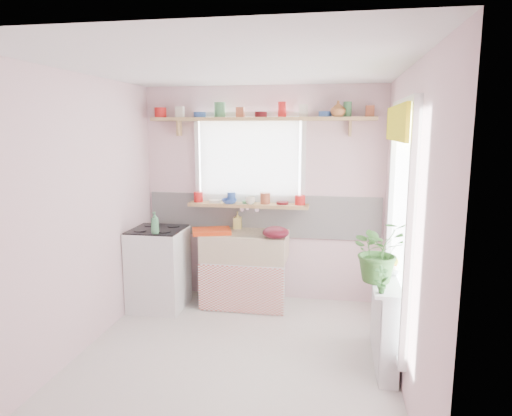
# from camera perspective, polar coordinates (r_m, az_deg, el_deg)

# --- Properties ---
(room) EXTENTS (3.20, 3.20, 3.20)m
(room) POSITION_cam_1_polar(r_m,az_deg,el_deg) (4.55, 7.58, 1.66)
(room) COLOR silver
(room) RESTS_ON ground
(sink_unit) EXTENTS (0.95, 0.65, 1.11)m
(sink_unit) POSITION_cam_1_polar(r_m,az_deg,el_deg) (5.28, -1.35, -7.56)
(sink_unit) COLOR white
(sink_unit) RESTS_ON ground
(cooker) EXTENTS (0.58, 0.58, 0.93)m
(cooker) POSITION_cam_1_polar(r_m,az_deg,el_deg) (5.31, -12.06, -7.35)
(cooker) COLOR white
(cooker) RESTS_ON ground
(radiator_ledge) EXTENTS (0.22, 0.95, 0.78)m
(radiator_ledge) POSITION_cam_1_polar(r_m,az_deg,el_deg) (4.19, 15.83, -13.22)
(radiator_ledge) COLOR white
(radiator_ledge) RESTS_ON ground
(windowsill) EXTENTS (1.40, 0.22, 0.04)m
(windowsill) POSITION_cam_1_polar(r_m,az_deg,el_deg) (5.29, -0.98, 0.38)
(windowsill) COLOR tan
(windowsill) RESTS_ON room
(pine_shelf) EXTENTS (2.52, 0.24, 0.04)m
(pine_shelf) POSITION_cam_1_polar(r_m,az_deg,el_deg) (5.18, 0.63, 11.06)
(pine_shelf) COLOR tan
(pine_shelf) RESTS_ON room
(shelf_crockery) EXTENTS (2.47, 0.11, 0.12)m
(shelf_crockery) POSITION_cam_1_polar(r_m,az_deg,el_deg) (5.18, 0.63, 11.90)
(shelf_crockery) COLOR red
(shelf_crockery) RESTS_ON pine_shelf
(sill_crockery) EXTENTS (1.35, 0.11, 0.12)m
(sill_crockery) POSITION_cam_1_polar(r_m,az_deg,el_deg) (5.28, -1.17, 1.19)
(sill_crockery) COLOR red
(sill_crockery) RESTS_ON windowsill
(dish_tray) EXTENTS (0.50, 0.44, 0.04)m
(dish_tray) POSITION_cam_1_polar(r_m,az_deg,el_deg) (5.18, -5.58, -2.89)
(dish_tray) COLOR red
(dish_tray) RESTS_ON sink_unit
(colander) EXTENTS (0.38, 0.38, 0.13)m
(colander) POSITION_cam_1_polar(r_m,az_deg,el_deg) (4.91, 2.49, -3.07)
(colander) COLOR #510E1A
(colander) RESTS_ON sink_unit
(jade_plant) EXTENTS (0.60, 0.56, 0.52)m
(jade_plant) POSITION_cam_1_polar(r_m,az_deg,el_deg) (3.87, 15.13, -5.11)
(jade_plant) COLOR #386A2A
(jade_plant) RESTS_ON radiator_ledge
(fruit_bowl) EXTENTS (0.37, 0.37, 0.07)m
(fruit_bowl) POSITION_cam_1_polar(r_m,az_deg,el_deg) (4.18, 16.36, -7.31)
(fruit_bowl) COLOR white
(fruit_bowl) RESTS_ON radiator_ledge
(herb_pot) EXTENTS (0.13, 0.11, 0.22)m
(herb_pot) POSITION_cam_1_polar(r_m,az_deg,el_deg) (3.64, 15.41, -8.63)
(herb_pot) COLOR #2E6729
(herb_pot) RESTS_ON radiator_ledge
(soap_bottle_sink) EXTENTS (0.10, 0.10, 0.20)m
(soap_bottle_sink) POSITION_cam_1_polar(r_m,az_deg,el_deg) (5.37, -2.33, -1.54)
(soap_bottle_sink) COLOR #D6C35F
(soap_bottle_sink) RESTS_ON sink_unit
(sill_cup) EXTENTS (0.14, 0.14, 0.09)m
(sill_cup) POSITION_cam_1_polar(r_m,az_deg,el_deg) (5.21, -0.72, 0.94)
(sill_cup) COLOR silver
(sill_cup) RESTS_ON windowsill
(sill_bowl) EXTENTS (0.22, 0.22, 0.05)m
(sill_bowl) POSITION_cam_1_polar(r_m,az_deg,el_deg) (5.27, -3.36, 0.84)
(sill_bowl) COLOR #3458AB
(sill_bowl) RESTS_ON windowsill
(shelf_vase) EXTENTS (0.17, 0.17, 0.17)m
(shelf_vase) POSITION_cam_1_polar(r_m,az_deg,el_deg) (5.05, 10.22, 12.12)
(shelf_vase) COLOR #9B5E2F
(shelf_vase) RESTS_ON pine_shelf
(cooker_bottle) EXTENTS (0.10, 0.10, 0.23)m
(cooker_bottle) POSITION_cam_1_polar(r_m,az_deg,el_deg) (4.95, -12.53, -1.81)
(cooker_bottle) COLOR #438757
(cooker_bottle) RESTS_ON cooker
(fruit) EXTENTS (0.20, 0.14, 0.10)m
(fruit) POSITION_cam_1_polar(r_m,az_deg,el_deg) (4.17, 16.47, -6.50)
(fruit) COLOR orange
(fruit) RESTS_ON fruit_bowl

